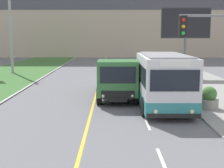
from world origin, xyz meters
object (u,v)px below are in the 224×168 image
at_px(billboard_large, 186,26).
at_px(planter_round_third, 175,78).
at_px(planter_round_near, 209,99).
at_px(utility_pole_far, 10,18).
at_px(dump_truck, 117,80).
at_px(city_bus, 164,82).
at_px(traffic_light_mast, 218,55).
at_px(planter_round_second, 189,86).

height_order(billboard_large, planter_round_third, billboard_large).
xyz_separation_m(billboard_large, planter_round_near, (-1.69, -13.39, -4.38)).
bearing_deg(billboard_large, utility_pole_far, 168.16).
relative_size(dump_truck, planter_round_near, 5.57).
relative_size(utility_pole_far, billboard_large, 1.75).
distance_m(utility_pole_far, planter_round_third, 18.85).
bearing_deg(planter_round_near, city_bus, 174.91).
relative_size(city_bus, planter_round_near, 5.00).
distance_m(planter_round_near, planter_round_third, 8.75).
distance_m(dump_truck, traffic_light_mast, 8.58).
xyz_separation_m(city_bus, billboard_large, (4.17, 13.17, 3.45)).
distance_m(dump_truck, billboard_large, 13.29).
relative_size(city_bus, billboard_large, 0.92).
height_order(utility_pole_far, planter_round_near, utility_pole_far).
bearing_deg(planter_round_near, utility_pole_far, 133.39).
xyz_separation_m(traffic_light_mast, planter_round_near, (1.33, 4.97, -2.71)).
bearing_deg(traffic_light_mast, planter_round_second, 81.94).
distance_m(city_bus, traffic_light_mast, 5.60).
bearing_deg(traffic_light_mast, billboard_large, 80.63).
bearing_deg(planter_round_second, utility_pole_far, 141.75).
height_order(traffic_light_mast, billboard_large, billboard_large).
distance_m(traffic_light_mast, planter_round_third, 14.03).
distance_m(billboard_large, planter_round_second, 10.16).
distance_m(city_bus, planter_round_near, 2.65).
distance_m(utility_pole_far, traffic_light_mast, 26.76).
bearing_deg(billboard_large, planter_round_third, -111.89).
height_order(utility_pole_far, billboard_large, utility_pole_far).
xyz_separation_m(dump_truck, planter_round_near, (5.00, -2.52, -0.68)).
distance_m(city_bus, planter_round_third, 8.88).
height_order(city_bus, planter_round_second, city_bus).
distance_m(traffic_light_mast, planter_round_near, 5.81).
xyz_separation_m(planter_round_near, planter_round_second, (-0.01, 4.37, 0.00)).
distance_m(planter_round_second, planter_round_third, 4.38).
relative_size(utility_pole_far, planter_round_near, 9.57).
bearing_deg(traffic_light_mast, planter_round_near, 74.96).
relative_size(billboard_large, planter_round_third, 5.39).
bearing_deg(planter_round_third, utility_pole_far, 152.38).
height_order(planter_round_second, planter_round_third, planter_round_third).
relative_size(city_bus, planter_round_third, 4.94).
xyz_separation_m(utility_pole_far, billboard_large, (17.90, -3.75, -0.90)).
height_order(planter_round_near, planter_round_third, planter_round_third).
distance_m(dump_truck, planter_round_near, 5.64).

